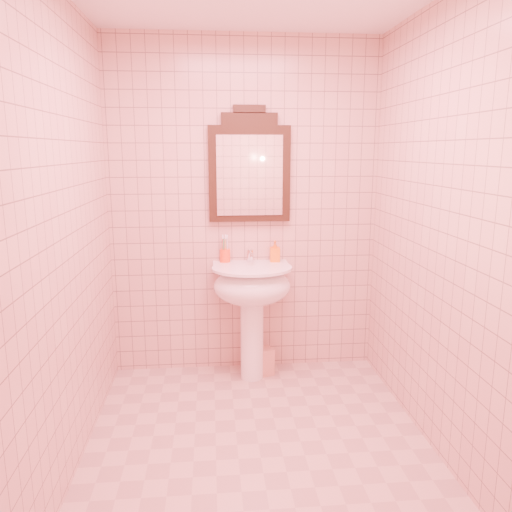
{
  "coord_description": "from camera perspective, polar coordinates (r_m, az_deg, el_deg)",
  "views": [
    {
      "loc": [
        -0.25,
        -2.62,
        1.69
      ],
      "look_at": [
        0.04,
        0.55,
        1.01
      ],
      "focal_mm": 35.0,
      "sensor_mm": 36.0,
      "label": 1
    }
  ],
  "objects": [
    {
      "name": "faucet",
      "position": [
        3.72,
        -0.64,
        0.1
      ],
      "size": [
        0.04,
        0.16,
        0.11
      ],
      "color": "white",
      "rests_on": "pedestal_sink"
    },
    {
      "name": "floor",
      "position": [
        3.13,
        0.28,
        -20.66
      ],
      "size": [
        2.2,
        2.2,
        0.0
      ],
      "primitive_type": "plane",
      "color": "#C6A28F",
      "rests_on": "ground"
    },
    {
      "name": "toothbrush_cup",
      "position": [
        3.75,
        -3.56,
        0.08
      ],
      "size": [
        0.08,
        0.08,
        0.18
      ],
      "rotation": [
        0.0,
        0.0,
        -0.3
      ],
      "color": "#FF3C15",
      "rests_on": "pedestal_sink"
    },
    {
      "name": "back_wall",
      "position": [
        3.75,
        -1.32,
        5.31
      ],
      "size": [
        2.0,
        0.02,
        2.5
      ],
      "primitive_type": "cube",
      "color": "#D5A594",
      "rests_on": "floor"
    },
    {
      "name": "towel",
      "position": [
        3.89,
        0.63,
        -12.01
      ],
      "size": [
        0.2,
        0.17,
        0.21
      ],
      "primitive_type": "cube",
      "rotation": [
        0.0,
        0.0,
        0.37
      ],
      "color": "#E3AA85",
      "rests_on": "floor"
    },
    {
      "name": "pedestal_sink",
      "position": [
        3.65,
        -0.46,
        -4.32
      ],
      "size": [
        0.58,
        0.58,
        0.86
      ],
      "color": "white",
      "rests_on": "floor"
    },
    {
      "name": "soap_dispenser",
      "position": [
        3.75,
        2.17,
        0.54
      ],
      "size": [
        0.08,
        0.08,
        0.16
      ],
      "primitive_type": "imported",
      "rotation": [
        0.0,
        0.0,
        -0.04
      ],
      "color": "orange",
      "rests_on": "pedestal_sink"
    },
    {
      "name": "mirror",
      "position": [
        3.71,
        -0.75,
        9.94
      ],
      "size": [
        0.6,
        0.06,
        0.84
      ],
      "color": "black",
      "rests_on": "back_wall"
    }
  ]
}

